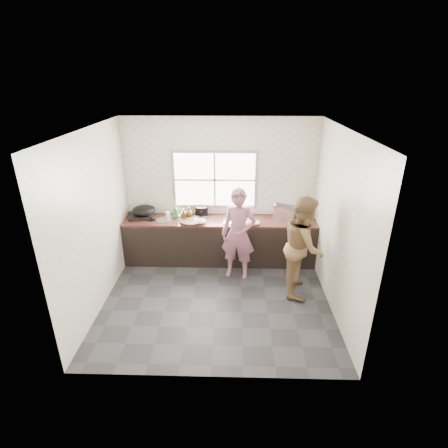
{
  "coord_description": "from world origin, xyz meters",
  "views": [
    {
      "loc": [
        0.25,
        -4.75,
        3.38
      ],
      "look_at": [
        0.1,
        0.65,
        1.05
      ],
      "focal_mm": 28.0,
      "sensor_mm": 36.0,
      "label": 1
    }
  ],
  "objects_px": {
    "bottle_brown_short": "(189,213)",
    "cutting_board": "(192,221)",
    "plate_food": "(180,214)",
    "bottle_green": "(176,211)",
    "black_pot": "(202,211)",
    "bowl_mince": "(200,222)",
    "burner": "(139,216)",
    "bottle_brown_tall": "(184,214)",
    "bowl_crabs": "(249,223)",
    "person_side": "(303,246)",
    "glass_jar": "(168,215)",
    "dish_rack": "(286,209)",
    "pot_lid_left": "(164,220)",
    "wok": "(144,210)",
    "woman": "(238,237)",
    "bowl_held": "(255,223)",
    "pot_lid_right": "(151,220)"
  },
  "relations": [
    {
      "from": "pot_lid_left",
      "to": "person_side",
      "type": "bearing_deg",
      "value": -21.14
    },
    {
      "from": "bowl_mince",
      "to": "plate_food",
      "type": "relative_size",
      "value": 0.85
    },
    {
      "from": "plate_food",
      "to": "bottle_green",
      "type": "xyz_separation_m",
      "value": [
        -0.05,
        -0.15,
        0.12
      ]
    },
    {
      "from": "bowl_mince",
      "to": "person_side",
      "type": "bearing_deg",
      "value": -25.5
    },
    {
      "from": "bowl_crabs",
      "to": "bottle_brown_tall",
      "type": "bearing_deg",
      "value": 169.82
    },
    {
      "from": "glass_jar",
      "to": "black_pot",
      "type": "bearing_deg",
      "value": 13.39
    },
    {
      "from": "woman",
      "to": "bottle_brown_short",
      "type": "bearing_deg",
      "value": 156.25
    },
    {
      "from": "cutting_board",
      "to": "wok",
      "type": "relative_size",
      "value": 1.0
    },
    {
      "from": "woman",
      "to": "plate_food",
      "type": "xyz_separation_m",
      "value": [
        -1.14,
        0.78,
        0.1
      ]
    },
    {
      "from": "glass_jar",
      "to": "wok",
      "type": "relative_size",
      "value": 0.26
    },
    {
      "from": "dish_rack",
      "to": "wok",
      "type": "bearing_deg",
      "value": -153.65
    },
    {
      "from": "bottle_green",
      "to": "pot_lid_right",
      "type": "bearing_deg",
      "value": -163.81
    },
    {
      "from": "woman",
      "to": "wok",
      "type": "distance_m",
      "value": 1.91
    },
    {
      "from": "cutting_board",
      "to": "dish_rack",
      "type": "height_order",
      "value": "dish_rack"
    },
    {
      "from": "black_pot",
      "to": "bowl_mince",
      "type": "bearing_deg",
      "value": -89.42
    },
    {
      "from": "bottle_brown_tall",
      "to": "bowl_crabs",
      "type": "bearing_deg",
      "value": -10.18
    },
    {
      "from": "person_side",
      "to": "bottle_brown_tall",
      "type": "distance_m",
      "value": 2.3
    },
    {
      "from": "black_pot",
      "to": "dish_rack",
      "type": "height_order",
      "value": "dish_rack"
    },
    {
      "from": "cutting_board",
      "to": "bowl_crabs",
      "type": "relative_size",
      "value": 2.56
    },
    {
      "from": "cutting_board",
      "to": "woman",
      "type": "bearing_deg",
      "value": -26.61
    },
    {
      "from": "bowl_held",
      "to": "bottle_brown_tall",
      "type": "distance_m",
      "value": 1.34
    },
    {
      "from": "burner",
      "to": "woman",
      "type": "bearing_deg",
      "value": -18.64
    },
    {
      "from": "bowl_crabs",
      "to": "woman",
      "type": "bearing_deg",
      "value": -120.13
    },
    {
      "from": "glass_jar",
      "to": "burner",
      "type": "relative_size",
      "value": 0.29
    },
    {
      "from": "bottle_brown_tall",
      "to": "pot_lid_right",
      "type": "relative_size",
      "value": 0.87
    },
    {
      "from": "bowl_mince",
      "to": "pot_lid_right",
      "type": "distance_m",
      "value": 0.94
    },
    {
      "from": "bowl_mince",
      "to": "bowl_crabs",
      "type": "xyz_separation_m",
      "value": [
        0.9,
        -0.04,
        0.0
      ]
    },
    {
      "from": "bottle_green",
      "to": "burner",
      "type": "relative_size",
      "value": 0.68
    },
    {
      "from": "glass_jar",
      "to": "dish_rack",
      "type": "relative_size",
      "value": 0.29
    },
    {
      "from": "glass_jar",
      "to": "plate_food",
      "type": "bearing_deg",
      "value": 36.96
    },
    {
      "from": "bottle_brown_tall",
      "to": "burner",
      "type": "xyz_separation_m",
      "value": [
        -0.88,
        0.08,
        -0.07
      ]
    },
    {
      "from": "bottle_brown_short",
      "to": "black_pot",
      "type": "bearing_deg",
      "value": 31.52
    },
    {
      "from": "pot_lid_left",
      "to": "glass_jar",
      "type": "bearing_deg",
      "value": 68.55
    },
    {
      "from": "bottle_green",
      "to": "burner",
      "type": "xyz_separation_m",
      "value": [
        -0.71,
        0.01,
        -0.1
      ]
    },
    {
      "from": "bottle_brown_short",
      "to": "cutting_board",
      "type": "bearing_deg",
      "value": -70.3
    },
    {
      "from": "wok",
      "to": "bowl_crabs",
      "type": "bearing_deg",
      "value": -8.35
    },
    {
      "from": "bowl_mince",
      "to": "pot_lid_left",
      "type": "relative_size",
      "value": 0.75
    },
    {
      "from": "woman",
      "to": "wok",
      "type": "relative_size",
      "value": 3.5
    },
    {
      "from": "bottle_brown_tall",
      "to": "wok",
      "type": "relative_size",
      "value": 0.44
    },
    {
      "from": "bowl_crabs",
      "to": "bottle_brown_tall",
      "type": "relative_size",
      "value": 0.9
    },
    {
      "from": "cutting_board",
      "to": "plate_food",
      "type": "xyz_separation_m",
      "value": [
        -0.27,
        0.35,
        -0.01
      ]
    },
    {
      "from": "woman",
      "to": "burner",
      "type": "bearing_deg",
      "value": 172.03
    },
    {
      "from": "bowl_held",
      "to": "bottle_green",
      "type": "relative_size",
      "value": 0.84
    },
    {
      "from": "person_side",
      "to": "cutting_board",
      "type": "xyz_separation_m",
      "value": [
        -1.9,
        0.88,
        0.05
      ]
    },
    {
      "from": "black_pot",
      "to": "burner",
      "type": "xyz_separation_m",
      "value": [
        -1.2,
        -0.14,
        -0.06
      ]
    },
    {
      "from": "dish_rack",
      "to": "pot_lid_left",
      "type": "bearing_deg",
      "value": -149.58
    },
    {
      "from": "black_pot",
      "to": "bottle_brown_tall",
      "type": "height_order",
      "value": "bottle_brown_tall"
    },
    {
      "from": "bowl_crabs",
      "to": "person_side",
      "type": "bearing_deg",
      "value": -43.27
    },
    {
      "from": "woman",
      "to": "dish_rack",
      "type": "height_order",
      "value": "woman"
    },
    {
      "from": "plate_food",
      "to": "dish_rack",
      "type": "bearing_deg",
      "value": -0.05
    }
  ]
}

